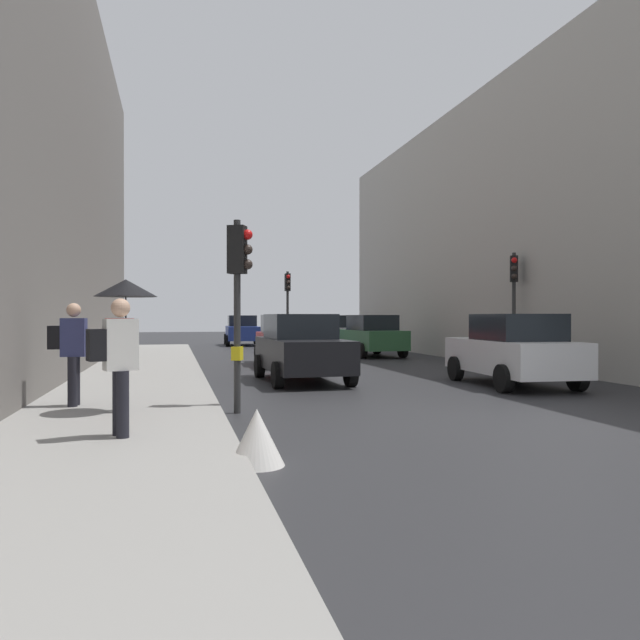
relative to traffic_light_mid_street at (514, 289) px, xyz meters
name	(u,v)px	position (x,y,z in m)	size (l,w,h in m)	color
ground_plane	(552,423)	(-4.78, -9.06, -2.59)	(120.00, 120.00, 0.00)	#28282B
sidewalk_kerb	(136,387)	(-11.50, -3.06, -2.51)	(3.26, 40.00, 0.16)	gray
building_facade_right	(608,233)	(6.31, 3.49, 2.46)	(12.00, 28.64, 10.09)	#B2ADA3
traffic_light_mid_street	(514,289)	(0.00, 0.00, 0.00)	(0.35, 0.45, 3.75)	#2D2D2D
traffic_light_near_right	(238,280)	(-9.54, -6.92, -0.25)	(0.45, 0.34, 3.39)	#2D2D2D
traffic_light_far_median	(288,296)	(-5.32, 11.23, 0.07)	(0.25, 0.43, 3.86)	#2D2D2D
car_dark_suv	(301,348)	(-7.40, -2.04, -1.71)	(2.09, 4.24, 1.76)	black
car_white_compact	(513,350)	(-2.56, -4.21, -1.71)	(2.21, 4.30, 1.76)	silver
car_green_estate	(370,336)	(-2.48, 7.20, -1.71)	(2.27, 4.33, 1.76)	#2D6038
car_blue_van	(242,330)	(-6.71, 18.50, -1.71)	(2.17, 4.28, 1.76)	navy
car_silver_hatchback	(335,332)	(-2.22, 14.08, -1.71)	(2.07, 4.22, 1.76)	#BCBCC1
car_red_sedan	(287,340)	(-6.79, 3.44, -1.71)	(2.16, 4.27, 1.76)	red
pedestrian_with_umbrella	(124,308)	(-11.44, -7.31, -0.75)	(1.00, 1.00, 2.14)	black
pedestrian_with_black_backpack	(117,358)	(-11.36, -9.48, -1.43)	(0.65, 0.44, 1.77)	black
pedestrian_with_grey_backpack	(71,348)	(-12.37, -6.46, -1.43)	(0.62, 0.36, 1.77)	black
warning_sign_triangle	(257,437)	(-9.73, -10.75, -2.26)	(0.64, 0.64, 0.65)	silver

